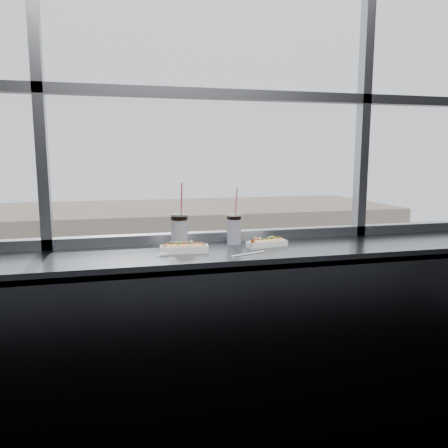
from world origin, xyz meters
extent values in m
plane|color=black|center=(0.00, 1.50, 0.55)|extent=(6.00, 0.00, 6.00)
plane|color=silver|center=(0.00, 1.52, 2.30)|extent=(6.00, 0.00, 6.00)
cube|color=slate|center=(0.00, 1.23, 1.07)|extent=(6.00, 0.55, 0.06)
cube|color=slate|center=(0.00, 0.97, 0.55)|extent=(6.00, 0.04, 1.04)
cube|color=white|center=(-0.25, 1.21, 1.10)|extent=(0.28, 0.12, 0.01)
cube|color=white|center=(-0.25, 1.21, 1.12)|extent=(0.28, 0.12, 0.04)
cylinder|color=tan|center=(-0.25, 1.21, 1.13)|extent=(0.21, 0.07, 0.05)
cylinder|color=maroon|center=(-0.25, 1.21, 1.14)|extent=(0.22, 0.06, 0.03)
cube|color=white|center=(0.25, 1.25, 1.10)|extent=(0.25, 0.11, 0.01)
cube|color=white|center=(0.25, 1.25, 1.12)|extent=(0.25, 0.11, 0.03)
cylinder|color=tan|center=(0.25, 1.25, 1.13)|extent=(0.19, 0.07, 0.04)
cylinder|color=maroon|center=(0.25, 1.25, 1.14)|extent=(0.20, 0.06, 0.03)
cylinder|color=white|center=(-0.26, 1.33, 1.20)|extent=(0.09, 0.09, 0.19)
cylinder|color=black|center=(-0.26, 1.33, 1.28)|extent=(0.10, 0.10, 0.02)
cylinder|color=silver|center=(-0.26, 1.33, 1.30)|extent=(0.10, 0.10, 0.01)
cylinder|color=#D95160|center=(-0.24, 1.32, 1.38)|extent=(0.01, 0.05, 0.20)
cylinder|color=white|center=(0.08, 1.38, 1.19)|extent=(0.09, 0.09, 0.17)
cylinder|color=black|center=(0.08, 1.38, 1.26)|extent=(0.09, 0.09, 0.02)
cylinder|color=silver|center=(0.08, 1.38, 1.28)|extent=(0.09, 0.09, 0.01)
cylinder|color=#D95160|center=(0.10, 1.38, 1.36)|extent=(0.01, 0.05, 0.18)
cylinder|color=white|center=(0.08, 1.08, 1.10)|extent=(0.21, 0.09, 0.01)
ellipsoid|color=silver|center=(-0.37, 1.15, 1.11)|extent=(0.08, 0.06, 0.02)
plane|color=silver|center=(0.00, 45.00, -11.00)|extent=(120.00, 120.00, 0.00)
cube|color=black|center=(0.00, 21.50, -10.97)|extent=(80.00, 10.00, 0.06)
cube|color=silver|center=(0.00, 29.50, -10.98)|extent=(80.00, 6.00, 0.04)
cube|color=gray|center=(0.00, 39.50, -7.00)|extent=(50.00, 14.00, 8.00)
imported|color=#3B24BD|center=(14.96, 17.50, -9.86)|extent=(3.06, 6.64, 2.17)
imported|color=#E5EFBF|center=(5.92, 17.50, -9.90)|extent=(2.66, 6.25, 2.07)
imported|color=black|center=(-5.08, 17.50, -10.00)|extent=(2.54, 5.71, 1.88)
imported|color=maroon|center=(3.42, 25.50, -9.98)|extent=(2.58, 5.82, 1.92)
imported|color=white|center=(11.60, 25.50, -9.99)|extent=(3.13, 5.99, 1.91)
imported|color=#66605B|center=(10.76, 28.51, -9.85)|extent=(0.98, 0.74, 2.21)
imported|color=#66605B|center=(-4.23, 28.68, -9.96)|extent=(0.89, 0.66, 1.99)
imported|color=#66605B|center=(6.51, 30.09, -9.85)|extent=(0.99, 0.74, 2.23)
cylinder|color=#47382B|center=(1.30, 29.50, -9.66)|extent=(0.27, 0.27, 2.67)
sphere|color=#33621D|center=(1.30, 29.50, -7.22)|extent=(3.56, 3.56, 3.56)
cylinder|color=#47382B|center=(10.03, 29.50, -9.94)|extent=(0.21, 0.21, 2.12)
sphere|color=#33621D|center=(10.03, 29.50, -8.00)|extent=(2.82, 2.82, 2.82)
camera|label=1|loc=(-0.61, -1.15, 1.63)|focal=35.00mm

